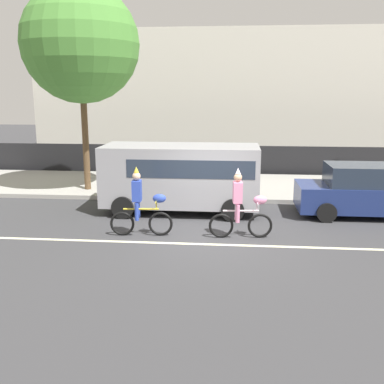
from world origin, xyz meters
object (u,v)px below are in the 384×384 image
object	(u,v)px
parade_cyclist_pink	(242,208)
parked_van_grey	(183,173)
parked_car_navy	(362,192)
parade_cyclist_cobalt	(141,206)

from	to	relation	value
parade_cyclist_pink	parked_van_grey	xyz separation A→B (m)	(-1.86, 2.56, 0.44)
parade_cyclist_pink	parked_car_navy	xyz separation A→B (m)	(3.83, 2.57, -0.06)
parade_cyclist_pink	parked_van_grey	size ratio (longest dim) A/B	0.38
parade_cyclist_cobalt	parked_car_navy	world-z (taller)	parade_cyclist_cobalt
parked_van_grey	parked_car_navy	size ratio (longest dim) A/B	1.22
parade_cyclist_cobalt	parked_car_navy	xyz separation A→B (m)	(6.54, 2.64, -0.06)
parked_van_grey	parked_car_navy	bearing A→B (deg)	0.15
parade_cyclist_pink	parked_van_grey	distance (m)	3.19
parade_cyclist_cobalt	parked_van_grey	distance (m)	2.79
parked_car_navy	parade_cyclist_cobalt	bearing A→B (deg)	-158.00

